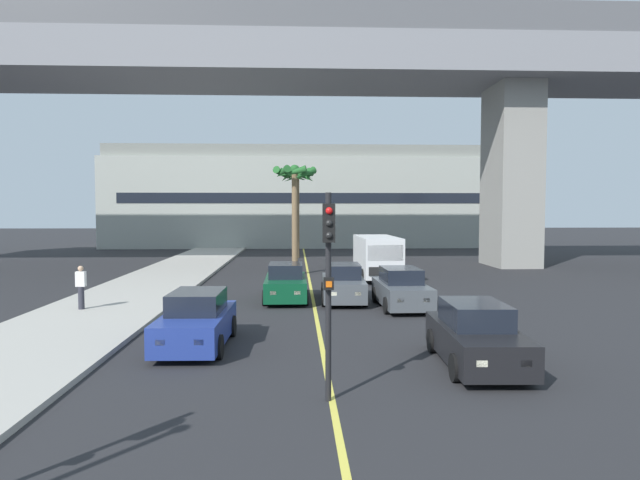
# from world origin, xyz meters

# --- Properties ---
(sidewalk_left) EXTENTS (4.80, 80.00, 0.15)m
(sidewalk_left) POSITION_xyz_m (-8.00, 16.00, 0.07)
(sidewalk_left) COLOR #ADA89E
(sidewalk_left) RESTS_ON ground
(lane_stripe_center) EXTENTS (0.14, 56.00, 0.01)m
(lane_stripe_center) POSITION_xyz_m (0.00, 24.00, 0.00)
(lane_stripe_center) COLOR #DBCC4C
(lane_stripe_center) RESTS_ON ground
(bridge_overpass) EXTENTS (70.56, 8.00, 16.36)m
(bridge_overpass) POSITION_xyz_m (1.28, 34.44, 12.86)
(bridge_overpass) COLOR gray
(bridge_overpass) RESTS_ON ground
(pier_building_backdrop) EXTENTS (39.71, 8.04, 10.19)m
(pier_building_backdrop) POSITION_xyz_m (0.00, 55.07, 5.03)
(pier_building_backdrop) COLOR #ADB2A8
(pier_building_backdrop) RESTS_ON ground
(car_queue_front) EXTENTS (1.96, 4.16, 1.56)m
(car_queue_front) POSITION_xyz_m (3.72, 10.78, 0.72)
(car_queue_front) COLOR black
(car_queue_front) RESTS_ON ground
(car_queue_second) EXTENTS (1.95, 4.16, 1.56)m
(car_queue_second) POSITION_xyz_m (1.26, 20.43, 0.72)
(car_queue_second) COLOR #4C5156
(car_queue_second) RESTS_ON ground
(car_queue_third) EXTENTS (1.91, 4.14, 1.56)m
(car_queue_third) POSITION_xyz_m (3.41, 18.82, 0.72)
(car_queue_third) COLOR #4C5156
(car_queue_third) RESTS_ON ground
(car_queue_fourth) EXTENTS (1.90, 4.14, 1.56)m
(car_queue_fourth) POSITION_xyz_m (-3.52, 12.94, 0.72)
(car_queue_fourth) COLOR navy
(car_queue_fourth) RESTS_ON ground
(car_queue_fifth) EXTENTS (1.86, 4.11, 1.56)m
(car_queue_fifth) POSITION_xyz_m (-1.16, 20.75, 0.72)
(car_queue_fifth) COLOR #0C4728
(car_queue_fifth) RESTS_ON ground
(delivery_van) EXTENTS (2.23, 5.28, 2.36)m
(delivery_van) POSITION_xyz_m (3.74, 27.58, 1.29)
(delivery_van) COLOR white
(delivery_van) RESTS_ON ground
(traffic_light_median_near) EXTENTS (0.24, 0.37, 4.20)m
(traffic_light_median_near) POSITION_xyz_m (-0.08, 8.34, 2.71)
(traffic_light_median_near) COLOR black
(traffic_light_median_near) RESTS_ON ground
(palm_tree_near_median) EXTENTS (2.79, 2.85, 6.99)m
(palm_tree_near_median) POSITION_xyz_m (-0.65, 41.13, 5.57)
(palm_tree_near_median) COLOR brown
(palm_tree_near_median) RESTS_ON ground
(palm_tree_mid_median) EXTENTS (2.61, 2.65, 6.46)m
(palm_tree_mid_median) POSITION_xyz_m (-0.77, 29.88, 5.23)
(palm_tree_mid_median) COLOR brown
(palm_tree_mid_median) RESTS_ON ground
(pedestrian_near_crosswalk) EXTENTS (0.34, 0.22, 1.62)m
(pedestrian_near_crosswalk) POSITION_xyz_m (-8.72, 18.20, 1.00)
(pedestrian_near_crosswalk) COLOR #2D2D38
(pedestrian_near_crosswalk) RESTS_ON sidewalk_left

